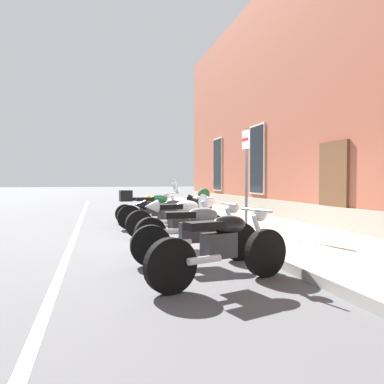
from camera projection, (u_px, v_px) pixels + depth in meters
The scene contains 11 objects.
ground_plane at pixel (219, 239), 8.47m from camera, with size 140.00×140.00×0.00m, color #4C4C4F.
sidewalk at pixel (279, 234), 8.84m from camera, with size 33.09×3.00×0.15m, color gray.
lane_stripe at pixel (71, 245), 7.67m from camera, with size 33.09×0.12×0.01m, color silver.
motorcycle_yellow_naked at pixel (148, 208), 11.67m from camera, with size 0.62×2.02×0.94m.
motorcycle_green_touring at pixel (151, 208), 10.26m from camera, with size 0.62×2.07×1.37m.
motorcycle_black_sport at pixel (173, 213), 9.00m from camera, with size 0.73×2.15×0.99m.
motorcycle_white_sport at pixel (186, 218), 7.47m from camera, with size 0.76×1.99×1.07m.
motorcycle_grey_naked at pixel (198, 233), 6.03m from camera, with size 0.62×2.14×0.97m.
motorcycle_black_naked at pixel (223, 247), 4.79m from camera, with size 0.84×2.10×0.96m.
parking_sign at pixel (246, 165), 8.81m from camera, with size 0.36×0.07×2.41m.
barrel_planter at pixel (204, 204), 12.44m from camera, with size 0.57×0.57×0.93m.
Camera 1 is at (8.01, -2.69, 1.34)m, focal length 34.92 mm.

